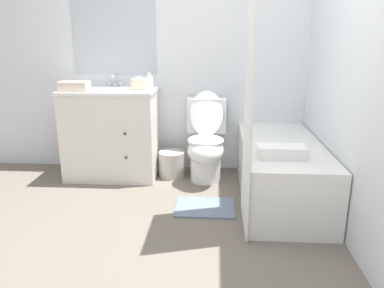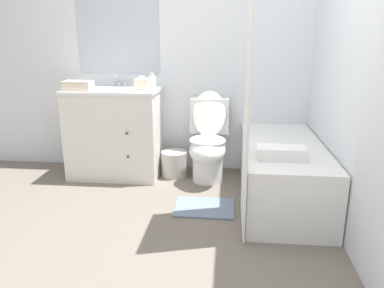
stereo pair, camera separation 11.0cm
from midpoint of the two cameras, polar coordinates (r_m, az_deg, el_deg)
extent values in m
plane|color=#6B6056|center=(2.61, -2.79, -16.08)|extent=(14.00, 14.00, 0.00)
cube|color=silver|center=(3.92, 0.77, 14.08)|extent=(8.00, 0.05, 2.50)
cube|color=#B2BCC6|center=(4.02, -10.44, 17.14)|extent=(0.85, 0.01, 0.93)
cube|color=silver|center=(3.16, 22.64, 12.37)|extent=(0.05, 2.69, 2.50)
cube|color=silver|center=(3.88, -10.77, 1.53)|extent=(0.89, 0.56, 0.86)
cube|color=white|center=(3.79, -11.12, 8.08)|extent=(0.91, 0.58, 0.03)
cylinder|color=white|center=(3.80, -11.09, 7.48)|extent=(0.36, 0.36, 0.10)
sphere|color=#382D23|center=(3.53, -9.02, 1.63)|extent=(0.02, 0.02, 0.02)
sphere|color=#382D23|center=(3.60, -8.86, -1.95)|extent=(0.02, 0.02, 0.02)
cylinder|color=silver|center=(4.00, -10.25, 9.03)|extent=(0.04, 0.04, 0.04)
cylinder|color=silver|center=(3.95, -10.46, 9.84)|extent=(0.02, 0.11, 0.09)
cylinder|color=silver|center=(4.01, -11.01, 9.04)|extent=(0.03, 0.03, 0.04)
cylinder|color=silver|center=(3.98, -9.48, 9.07)|extent=(0.03, 0.03, 0.04)
cylinder|color=white|center=(3.72, 3.24, -3.86)|extent=(0.30, 0.30, 0.24)
ellipsoid|color=white|center=(3.60, 3.25, -0.94)|extent=(0.35, 0.47, 0.26)
torus|color=white|center=(3.57, 3.27, 0.53)|extent=(0.35, 0.35, 0.04)
cube|color=white|center=(3.85, 3.54, 4.40)|extent=(0.39, 0.18, 0.36)
ellipsoid|color=white|center=(3.73, 3.48, 4.63)|extent=(0.33, 0.14, 0.44)
cube|color=white|center=(3.36, 14.40, -4.15)|extent=(0.66, 1.51, 0.51)
cube|color=#A8ADAE|center=(3.28, 14.70, -0.06)|extent=(0.54, 1.39, 0.01)
cube|color=white|center=(2.65, 9.69, 7.83)|extent=(0.01, 0.58, 2.03)
cylinder|color=#B7B2A8|center=(3.84, -1.90, -3.03)|extent=(0.26, 0.26, 0.26)
cube|color=beige|center=(3.71, -6.77, 9.09)|extent=(0.13, 0.13, 0.10)
ellipsoid|color=white|center=(3.70, -6.80, 10.04)|extent=(0.06, 0.04, 0.03)
cylinder|color=white|center=(3.77, -5.20, 9.39)|extent=(0.07, 0.07, 0.12)
cylinder|color=silver|center=(3.76, -5.23, 10.51)|extent=(0.04, 0.04, 0.03)
cube|color=beige|center=(3.72, -16.17, 8.53)|extent=(0.26, 0.16, 0.09)
cube|color=white|center=(2.86, 14.48, -1.31)|extent=(0.36, 0.18, 0.09)
cube|color=slate|center=(3.18, 2.93, -9.65)|extent=(0.49, 0.38, 0.02)
camera|label=1|loc=(0.06, -88.97, 0.30)|focal=35.00mm
camera|label=2|loc=(0.06, 91.03, -0.30)|focal=35.00mm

